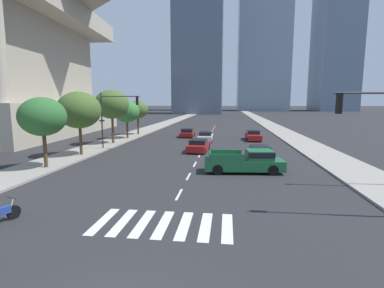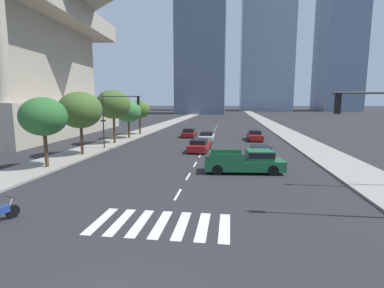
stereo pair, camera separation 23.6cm
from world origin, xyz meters
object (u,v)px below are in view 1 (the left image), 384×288
Objects in this scene: sedan_white_1 at (206,137)px; sedan_red_3 at (253,136)px; sedan_gold_2 at (260,155)px; street_tree_nearest at (43,117)px; street_tree_third at (112,104)px; sedan_red_4 at (187,133)px; street_tree_second at (79,110)px; street_tree_fifth at (138,110)px; pickup_truck at (248,161)px; street_tree_fourth at (127,112)px; sedan_red_0 at (199,146)px; traffic_signal_far at (115,111)px.

sedan_red_3 is (6.33, 2.11, 0.02)m from sedan_white_1.
street_tree_nearest is at bearing -79.16° from sedan_gold_2.
street_tree_nearest is 0.83× the size of street_tree_third.
street_tree_second is at bearing 153.64° from sedan_red_4.
sedan_red_3 is at bearing -13.04° from street_tree_fifth.
pickup_truck is 1.13× the size of street_tree_fourth.
street_tree_fifth is (-0.00, 23.40, -0.05)m from street_tree_nearest.
sedan_gold_2 is at bearing -39.51° from street_tree_fourth.
sedan_red_0 is 9.71m from traffic_signal_far.
street_tree_fourth reaches higher than pickup_truck.
traffic_signal_far is (-8.99, -0.01, 3.66)m from sedan_red_0.
traffic_signal_far is 1.12× the size of street_tree_nearest.
sedan_red_0 is 7.78m from sedan_white_1.
sedan_red_0 is 12.37m from street_tree_third.
sedan_red_0 is at bearing -51.80° from street_tree_fifth.
sedan_red_4 is 0.74× the size of street_tree_second.
street_tree_fourth is (-16.77, 13.83, 3.21)m from sedan_gold_2.
street_tree_third is at bearing -72.88° from sedan_red_3.
street_tree_fourth is at bearing 84.70° from sedan_white_1.
pickup_truck is 18.64m from sedan_red_3.
pickup_truck is 16.52m from street_tree_second.
street_tree_fourth is at bearing 54.70° from sedan_red_0.
pickup_truck is 4.03m from sedan_gold_2.
street_tree_second reaches higher than sedan_white_1.
sedan_red_4 is at bearing -9.41° from street_tree_fifth.
pickup_truck is 9.75m from sedan_red_0.
sedan_red_0 is at bearing -134.40° from sedan_gold_2.
pickup_truck is 1.10× the size of street_tree_nearest.
sedan_white_1 is at bearing 40.42° from traffic_signal_far.
traffic_signal_far is at bearing -59.42° from sedan_red_3.
sedan_red_0 is 0.75× the size of street_tree_second.
street_tree_fifth is at bearing 90.00° from street_tree_second.
street_tree_fourth is (0.00, 5.15, -1.02)m from street_tree_third.
street_tree_second is (-17.45, -13.89, 3.77)m from sedan_red_3.
street_tree_second is (-15.44, 4.64, 3.58)m from pickup_truck.
traffic_signal_far reaches higher than sedan_white_1.
street_tree_third is at bearing 110.44° from sedan_white_1.
traffic_signal_far reaches higher than street_tree_second.
sedan_white_1 is 0.66× the size of street_tree_third.
street_tree_nearest is 1.03× the size of street_tree_fourth.
sedan_gold_2 reaches higher than sedan_white_1.
street_tree_nearest is 18.46m from street_tree_fourth.
sedan_white_1 is 0.89× the size of sedan_red_3.
sedan_red_4 is 23.74m from street_tree_nearest.
sedan_red_3 is 0.89× the size of street_tree_nearest.
pickup_truck is 16.37m from traffic_signal_far.
street_tree_third is 1.23× the size of street_tree_fifth.
street_tree_third is at bearing 136.96° from sedan_red_4.
street_tree_fifth is (-0.00, 10.09, -0.87)m from street_tree_third.
sedan_red_3 is 1.09× the size of sedan_red_4.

